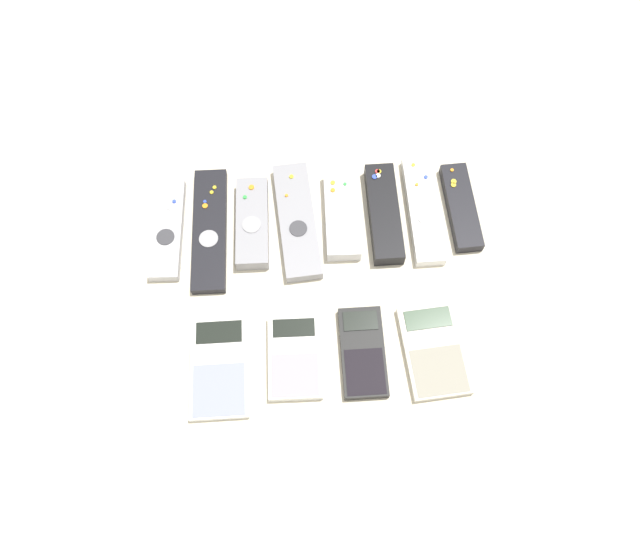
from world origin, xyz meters
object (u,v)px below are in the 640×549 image
Objects in this scene: remote_0 at (168,229)px; remote_2 at (252,223)px; calculator_0 at (219,367)px; calculator_3 at (434,350)px; calculator_1 at (295,357)px; remote_6 at (423,210)px; remote_1 at (210,230)px; remote_3 at (297,221)px; remote_5 at (384,213)px; remote_4 at (342,215)px; calculator_2 at (363,352)px; remote_7 at (461,207)px.

remote_2 is at bearing 2.66° from remote_0.
calculator_3 is at bearing 0.98° from calculator_0.
remote_0 is 0.30m from calculator_1.
remote_6 is at bearing 82.28° from calculator_3.
remote_6 is at bearing 47.82° from calculator_1.
remote_1 is 0.14m from remote_3.
remote_4 is at bearing 177.72° from remote_5.
remote_3 is 0.14m from remote_5.
calculator_2 is (-0.06, -0.23, -0.01)m from remote_5.
remote_6 is 1.41× the size of calculator_2.
remote_1 reaches higher than calculator_2.
remote_3 is 0.21m from remote_6.
remote_1 is 1.40× the size of remote_2.
remote_1 is 0.35m from remote_6.
remote_5 reaches higher than remote_3.
remote_7 is at bearing 3.50° from remote_0.
remote_1 is 0.31m from calculator_2.
remote_2 is (0.07, 0.00, 0.00)m from remote_1.
remote_6 is (0.35, 0.01, 0.00)m from remote_1.
remote_1 is at bearing 94.01° from calculator_0.
remote_7 is (0.20, -0.00, -0.00)m from remote_4.
remote_1 is 1.42× the size of calculator_0.
calculator_0 is at bearing -175.00° from calculator_1.
remote_2 is at bearing 77.11° from calculator_0.
remote_4 is 0.25m from calculator_1.
remote_7 is (0.27, 0.00, 0.00)m from remote_3.
remote_0 is 0.21m from remote_3.
remote_4 is 0.23m from calculator_2.
calculator_3 is at bearing 0.38° from calculator_1.
remote_2 is 0.14m from remote_4.
remote_7 is 0.25m from calculator_3.
calculator_1 is (-0.02, -0.23, -0.00)m from remote_3.
remote_6 is at bearing 36.16° from calculator_0.
remote_5 is (0.21, -0.00, 0.00)m from remote_2.
remote_2 is at bearing -176.16° from remote_4.
remote_3 is at bearing -179.18° from remote_5.
calculator_1 is (-0.16, -0.22, -0.01)m from remote_5.
calculator_2 reaches higher than calculator_3.
remote_6 is 0.06m from remote_7.
remote_1 is 1.49× the size of calculator_3.
remote_1 is 0.07m from remote_2.
remote_3 is at bearing 125.63° from calculator_3.
remote_0 is at bearing 142.97° from calculator_2.
remote_3 is at bearing 111.09° from calculator_2.
remote_4 is at bearing 178.76° from remote_7.
remote_3 is at bearing -174.66° from remote_4.
calculator_2 reaches higher than calculator_0.
remote_1 is 1.40× the size of remote_4.
remote_6 is 0.26m from calculator_2.
calculator_1 is 0.21m from calculator_3.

